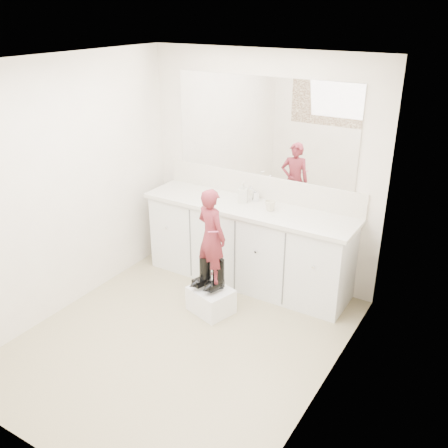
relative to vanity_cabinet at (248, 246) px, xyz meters
The scene contains 19 objects.
floor 1.30m from the vanity_cabinet, 90.00° to the right, with size 3.00×3.00×0.00m, color #8D7E5C.
ceiling 2.32m from the vanity_cabinet, 90.00° to the right, with size 3.00×3.00×0.00m, color white.
wall_back 0.82m from the vanity_cabinet, 90.00° to the left, with size 2.60×2.60×0.00m, color beige.
wall_front 2.83m from the vanity_cabinet, 90.00° to the right, with size 2.60×2.60×0.00m, color beige.
wall_left 1.95m from the vanity_cabinet, 136.70° to the right, with size 3.00×3.00×0.00m, color beige.
wall_right 1.95m from the vanity_cabinet, 43.30° to the right, with size 3.00×3.00×0.00m, color beige.
vanity_cabinet is the anchor object (origin of this frame).
countertop 0.45m from the vanity_cabinet, 90.00° to the right, with size 2.28×0.58×0.04m, color beige.
backsplash 0.64m from the vanity_cabinet, 90.00° to the left, with size 2.28×0.03×0.25m, color beige.
mirror 1.24m from the vanity_cabinet, 90.00° to the left, with size 2.00×0.02×1.00m, color white.
dot_panel 2.98m from the vanity_cabinet, 90.00° to the right, with size 2.00×0.01×1.20m, color #472819.
faucet 0.54m from the vanity_cabinet, 90.00° to the left, with size 0.08×0.08×0.10m, color silver.
cup 0.57m from the vanity_cabinet, ahead, with size 0.11×0.11×0.10m, color beige.
soap_bottle 0.58m from the vanity_cabinet, 151.14° to the left, with size 0.10×0.10×0.22m, color beige.
step_stool 0.76m from the vanity_cabinet, 91.40° to the right, with size 0.39×0.33×0.25m, color white.
boot_left 0.69m from the vanity_cabinet, 97.71° to the right, with size 0.12×0.22×0.33m, color black, non-canonical shape.
boot_right 0.68m from the vanity_cabinet, 85.15° to the right, with size 0.12×0.22×0.33m, color black, non-canonical shape.
toddler 0.78m from the vanity_cabinet, 91.44° to the right, with size 0.34×0.22×0.92m, color #AD353C.
toothbrush 0.90m from the vanity_cabinet, 86.03° to the right, with size 0.01×0.01×0.14m, color #E95A8A.
Camera 1 is at (2.26, -2.96, 2.78)m, focal length 40.00 mm.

